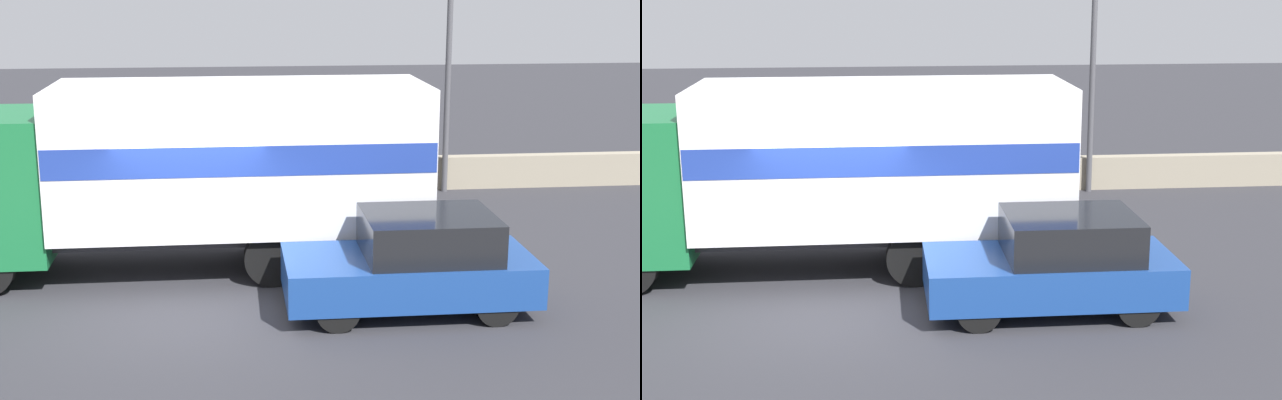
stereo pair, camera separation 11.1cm
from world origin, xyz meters
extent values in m
plane|color=#2D2D33|center=(0.00, 0.00, 0.00)|extent=(80.00, 80.00, 0.00)
cube|color=gray|center=(0.00, 7.85, 0.41)|extent=(60.00, 0.35, 0.82)
cylinder|color=#4C4C51|center=(5.95, 7.54, 3.76)|extent=(0.14, 0.14, 7.52)
cube|color=#2D2D33|center=(0.88, 2.04, 0.72)|extent=(6.50, 1.39, 0.25)
cube|color=white|center=(0.88, 2.04, 2.10)|extent=(6.50, 2.52, 2.51)
cube|color=navy|center=(0.88, 2.04, 2.23)|extent=(6.47, 2.54, 0.50)
cylinder|color=black|center=(-3.42, 3.05, 0.50)|extent=(0.99, 0.28, 0.99)
cylinder|color=black|center=(2.67, 1.03, 0.50)|extent=(0.99, 0.28, 0.99)
cylinder|color=black|center=(2.67, 3.05, 0.50)|extent=(0.99, 0.28, 0.99)
cylinder|color=black|center=(1.37, 1.03, 0.50)|extent=(0.99, 0.28, 0.99)
cylinder|color=black|center=(1.37, 3.05, 0.50)|extent=(0.99, 0.28, 0.99)
cube|color=navy|center=(3.43, -0.32, 0.57)|extent=(3.92, 1.86, 0.65)
cube|color=black|center=(3.75, -0.32, 1.23)|extent=(2.04, 1.72, 0.66)
cylinder|color=black|center=(2.22, -1.14, 0.33)|extent=(0.67, 0.20, 0.67)
cylinder|color=black|center=(2.22, 0.49, 0.33)|extent=(0.67, 0.20, 0.67)
cylinder|color=black|center=(4.65, -1.14, 0.33)|extent=(0.67, 0.20, 0.67)
cylinder|color=black|center=(4.65, 0.49, 0.33)|extent=(0.67, 0.20, 0.67)
camera|label=1|loc=(0.67, -13.50, 5.15)|focal=50.00mm
camera|label=2|loc=(0.78, -13.51, 5.15)|focal=50.00mm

